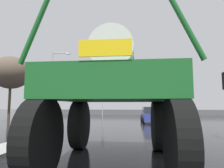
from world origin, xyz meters
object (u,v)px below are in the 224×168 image
sedan_ahead (151,115)px  bare_tree_left (11,73)px  traffic_signal_near_left (32,87)px  traffic_signal_far_left (103,96)px  streetlight_far_left (53,81)px  oversize_sprayer (114,95)px

sedan_ahead → bare_tree_left: 14.78m
traffic_signal_near_left → traffic_signal_far_left: traffic_signal_far_left is taller
traffic_signal_far_left → bare_tree_left: (-7.63, -10.96, 1.94)m
traffic_signal_near_left → bare_tree_left: (-7.12, 8.58, 2.32)m
traffic_signal_far_left → bare_tree_left: bearing=-124.8°
traffic_signal_far_left → streetlight_far_left: bearing=-122.6°
traffic_signal_near_left → traffic_signal_far_left: bearing=88.5°
oversize_sprayer → bare_tree_left: bare_tree_left is taller
traffic_signal_far_left → streetlight_far_left: (-4.69, -7.33, 1.47)m
oversize_sprayer → sedan_ahead: (2.05, 13.73, -1.27)m
sedan_ahead → oversize_sprayer: bearing=169.0°
traffic_signal_far_left → oversize_sprayer: bearing=-79.4°
traffic_signal_far_left → streetlight_far_left: size_ratio=0.52×
sedan_ahead → traffic_signal_near_left: traffic_signal_near_left is taller
traffic_signal_near_left → bare_tree_left: 11.39m
streetlight_far_left → bare_tree_left: bearing=-129.0°
streetlight_far_left → bare_tree_left: 4.70m
sedan_ahead → streetlight_far_left: size_ratio=0.52×
sedan_ahead → traffic_signal_near_left: 12.08m
sedan_ahead → bare_tree_left: bearing=91.9°
oversize_sprayer → traffic_signal_near_left: bearing=49.4°
sedan_ahead → traffic_signal_far_left: bearing=30.8°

